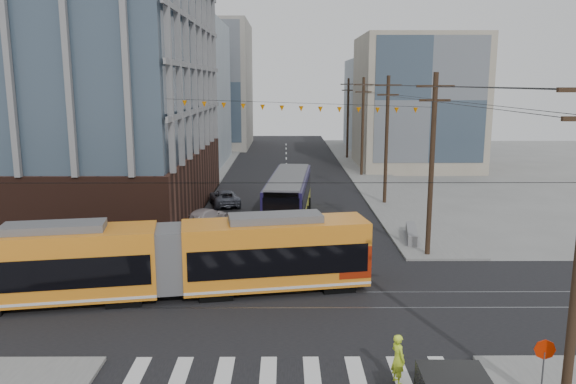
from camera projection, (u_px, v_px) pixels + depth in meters
name	position (u px, v px, depth m)	size (l,w,h in m)	color
ground	(289.00, 336.00, 23.38)	(160.00, 160.00, 0.00)	slate
office_building	(1.00, 31.00, 43.10)	(30.00, 25.00, 28.60)	#381E16
bg_bldg_nw_near	(155.00, 94.00, 72.60)	(18.00, 16.00, 18.00)	#8C99A5
bg_bldg_ne_near	(416.00, 103.00, 69.04)	(14.00, 14.00, 16.00)	gray
bg_bldg_nw_far	(201.00, 85.00, 92.06)	(16.00, 18.00, 20.00)	gray
bg_bldg_ne_far	(399.00, 105.00, 88.88)	(16.00, 16.00, 14.00)	#8C99A5
utility_pole_far	(348.00, 119.00, 77.33)	(0.30, 0.30, 11.00)	black
streetcar	(170.00, 260.00, 27.41)	(19.73, 2.77, 3.80)	orange
city_bus	(289.00, 198.00, 42.65)	(2.77, 12.80, 3.63)	#181339
parked_car_silver	(198.00, 236.00, 35.72)	(1.76, 5.04, 1.66)	#ABAFBC
parked_car_white	(206.00, 217.00, 41.54)	(1.78, 4.37, 1.27)	beige
parked_car_grey	(225.00, 198.00, 48.30)	(2.22, 4.81, 1.34)	#4A4E5B
pedestrian	(398.00, 359.00, 19.59)	(0.66, 0.44, 1.82)	#DCFF31
stop_sign	(542.00, 377.00, 17.99)	(0.68, 0.68, 2.24)	#C21E00
jersey_barrier	(412.00, 234.00, 37.54)	(0.93, 4.15, 0.83)	slate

